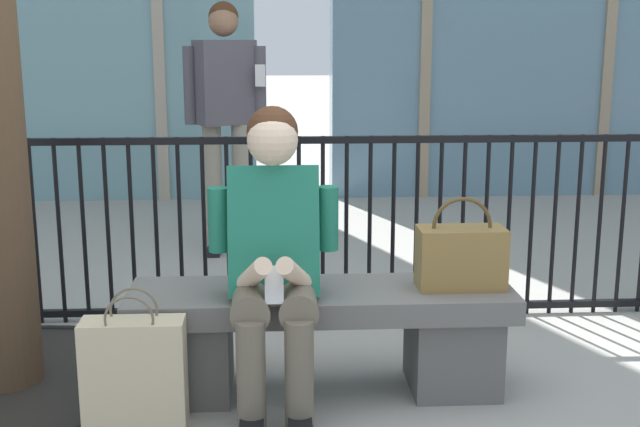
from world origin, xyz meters
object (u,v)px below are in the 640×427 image
bystander_at_railing (226,109)px  handbag_on_bench (461,256)px  seated_person_with_phone (274,251)px  shopping_bag (134,373)px  stone_bench (321,330)px

bystander_at_railing → handbag_on_bench: bearing=-64.8°
seated_person_with_phone → shopping_bag: seated_person_with_phone is taller
stone_bench → seated_person_with_phone: bearing=-146.6°
seated_person_with_phone → shopping_bag: (-0.53, -0.18, -0.43)m
seated_person_with_phone → handbag_on_bench: size_ratio=3.14×
stone_bench → bystander_at_railing: (-0.51, 2.31, 0.73)m
stone_bench → bystander_at_railing: 2.48m
shopping_bag → bystander_at_railing: bystander_at_railing is taller
seated_person_with_phone → bystander_at_railing: bystander_at_railing is taller
stone_bench → seated_person_with_phone: size_ratio=1.32×
shopping_bag → bystander_at_railing: (0.22, 2.62, 0.78)m
stone_bench → handbag_on_bench: bearing=-1.0°
seated_person_with_phone → handbag_on_bench: bearing=8.7°
seated_person_with_phone → bystander_at_railing: bearing=97.4°
seated_person_with_phone → shopping_bag: 0.71m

